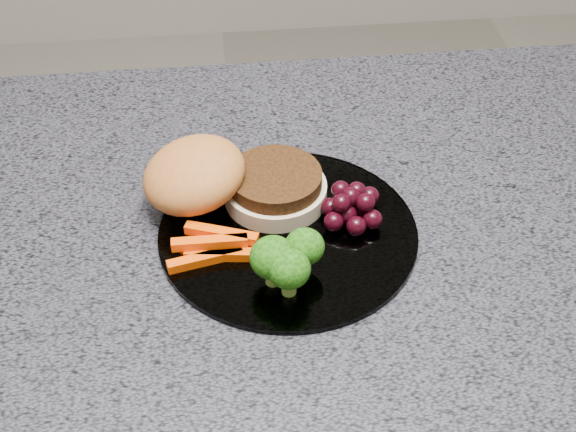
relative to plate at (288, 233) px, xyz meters
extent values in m
cube|color=#47464F|center=(-0.02, 0.03, -0.02)|extent=(1.20, 0.60, 0.04)
cylinder|color=white|center=(0.00, 0.00, 0.00)|extent=(0.26, 0.26, 0.01)
cylinder|color=beige|center=(-0.01, 0.05, 0.01)|extent=(0.12, 0.12, 0.02)
cylinder|color=#3C220B|center=(-0.01, 0.05, 0.03)|extent=(0.10, 0.10, 0.02)
ellipsoid|color=#AF622B|center=(-0.09, 0.05, 0.03)|extent=(0.12, 0.12, 0.06)
cube|color=#F94D04|center=(-0.07, -0.02, 0.01)|extent=(0.07, 0.01, 0.01)
cube|color=#F94D04|center=(-0.07, -0.03, 0.01)|extent=(0.07, 0.02, 0.01)
cube|color=#F94D04|center=(-0.08, -0.04, 0.01)|extent=(0.07, 0.03, 0.01)
cube|color=#F94D04|center=(-0.07, -0.01, 0.02)|extent=(0.07, 0.04, 0.01)
cube|color=#F94D04|center=(-0.08, -0.02, 0.02)|extent=(0.07, 0.01, 0.01)
cylinder|color=olive|center=(-0.02, -0.07, 0.01)|extent=(0.02, 0.02, 0.02)
ellipsoid|color=#113B08|center=(-0.02, -0.07, 0.03)|extent=(0.04, 0.04, 0.04)
cylinder|color=olive|center=(0.01, -0.05, 0.01)|extent=(0.01, 0.01, 0.02)
ellipsoid|color=#113B08|center=(0.01, -0.05, 0.03)|extent=(0.04, 0.04, 0.03)
cylinder|color=olive|center=(-0.01, -0.08, 0.01)|extent=(0.01, 0.01, 0.02)
ellipsoid|color=#113B08|center=(-0.01, -0.08, 0.03)|extent=(0.04, 0.04, 0.04)
sphere|color=black|center=(0.06, 0.01, 0.01)|extent=(0.02, 0.02, 0.02)
sphere|color=black|center=(0.08, 0.02, 0.01)|extent=(0.02, 0.02, 0.02)
sphere|color=black|center=(0.07, 0.03, 0.01)|extent=(0.02, 0.02, 0.02)
sphere|color=black|center=(0.05, 0.02, 0.01)|extent=(0.02, 0.02, 0.02)
sphere|color=black|center=(0.05, 0.00, 0.01)|extent=(0.02, 0.02, 0.02)
sphere|color=black|center=(0.07, -0.01, 0.01)|extent=(0.02, 0.02, 0.02)
sphere|color=black|center=(0.08, 0.00, 0.01)|extent=(0.02, 0.02, 0.02)
sphere|color=black|center=(0.09, 0.03, 0.01)|extent=(0.02, 0.02, 0.02)
sphere|color=black|center=(0.07, 0.02, 0.03)|extent=(0.02, 0.02, 0.02)
sphere|color=black|center=(0.05, 0.01, 0.03)|extent=(0.02, 0.02, 0.02)
sphere|color=black|center=(0.08, 0.01, 0.03)|extent=(0.02, 0.02, 0.02)
sphere|color=black|center=(0.06, 0.03, 0.03)|extent=(0.02, 0.02, 0.02)
sphere|color=black|center=(0.07, 0.02, 0.03)|extent=(0.02, 0.02, 0.02)
camera|label=1|loc=(-0.06, -0.58, 0.55)|focal=50.00mm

